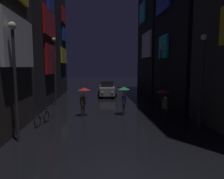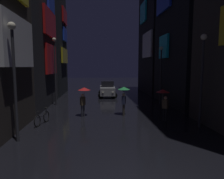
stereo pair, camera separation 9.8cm
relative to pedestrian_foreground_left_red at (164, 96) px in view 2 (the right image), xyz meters
name	(u,v)px [view 2 (the right image)]	position (x,y,z in m)	size (l,w,h in m)	color
building_left_mid	(23,15)	(-10.74, 5.77, 6.40)	(4.25, 8.33, 16.12)	#232328
building_left_far	(47,40)	(-10.75, 14.15, 5.41)	(4.25, 7.08, 14.15)	black
building_right_far	(160,13)	(4.21, 14.70, 9.15)	(4.25, 8.21, 21.65)	black
pedestrian_foreground_left_red	(164,96)	(0.00, 0.00, 0.00)	(0.90, 0.90, 2.12)	black
pedestrian_midstreet_left_green	(124,93)	(-2.41, 1.80, 0.00)	(0.90, 0.90, 2.12)	#38332D
pedestrian_foreground_right_red	(84,94)	(-5.36, 1.62, 0.00)	(0.90, 0.90, 2.12)	#2D2D38
bicycle_parked_at_storefront	(42,118)	(-7.87, -0.20, -1.28)	(0.51, 1.78, 0.96)	black
car_distant	(107,89)	(-3.12, 11.21, -0.74)	(2.35, 4.20, 1.92)	#99999E
streetlamp_left_near	(14,69)	(-8.27, -3.08, 1.85)	(0.36, 0.36, 5.65)	#2D2D33
streetlamp_right_far	(161,68)	(1.73, 5.98, 1.78)	(0.36, 0.36, 5.52)	#2D2D33
streetlamp_left_far	(55,64)	(-8.27, 6.23, 2.18)	(0.36, 0.36, 6.25)	#2D2D33
streetlamp_right_near	(202,70)	(1.73, -1.52, 1.76)	(0.36, 0.36, 5.48)	#2D2D33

